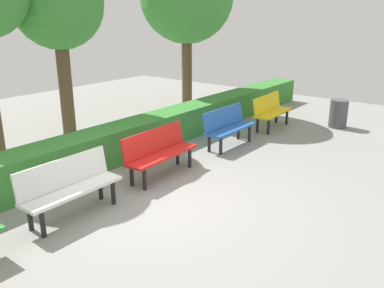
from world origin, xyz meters
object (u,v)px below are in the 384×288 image
(bench_blue, at_px, (228,125))
(tree_mid, at_px, (58,6))
(bench_yellow, at_px, (271,110))
(trash_bin, at_px, (338,114))
(bench_red, at_px, (159,150))
(bench_white, at_px, (69,185))

(bench_blue, relative_size, tree_mid, 0.37)
(tree_mid, bearing_deg, bench_blue, 120.16)
(tree_mid, bearing_deg, bench_yellow, 139.38)
(bench_blue, bearing_deg, trash_bin, 155.53)
(bench_yellow, relative_size, bench_red, 0.91)
(bench_yellow, distance_m, tree_mid, 5.65)
(bench_white, xyz_separation_m, trash_bin, (-7.30, 1.46, -0.12))
(bench_blue, bearing_deg, tree_mid, -59.55)
(bench_white, bearing_deg, trash_bin, 168.37)
(trash_bin, bearing_deg, bench_blue, -24.76)
(bench_blue, height_order, tree_mid, tree_mid)
(bench_yellow, distance_m, bench_red, 4.19)
(bench_blue, height_order, trash_bin, bench_blue)
(bench_yellow, relative_size, bench_white, 0.95)
(bench_red, bearing_deg, trash_bin, 162.60)
(bench_yellow, bearing_deg, bench_blue, -4.38)
(bench_red, height_order, bench_white, same)
(bench_yellow, relative_size, tree_mid, 0.36)
(bench_yellow, bearing_deg, trash_bin, 127.18)
(tree_mid, bearing_deg, bench_white, 54.02)
(bench_white, bearing_deg, bench_red, -179.92)
(bench_blue, xyz_separation_m, bench_red, (2.24, -0.04, 0.00))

